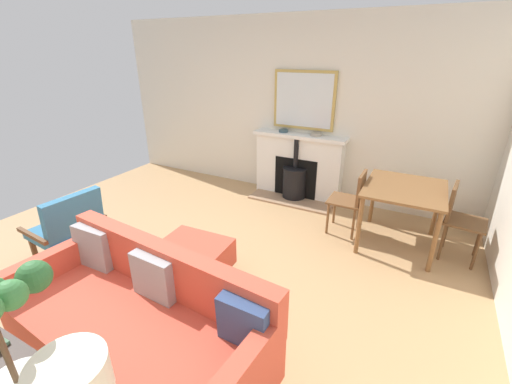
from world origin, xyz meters
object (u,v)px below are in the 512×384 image
dining_table (404,195)px  dining_chair_by_back_wall (458,215)px  table_lamp_far_end (72,383)px  fireplace (297,170)px  dining_chair_near_fireplace (352,197)px  mantel_bowl_near (284,131)px  armchair_accent (69,225)px  ottoman (193,257)px  potted_plant (3,342)px  sofa (139,322)px  mantel_bowl_far (316,134)px

dining_table → dining_chair_by_back_wall: (-0.01, 0.57, -0.13)m
table_lamp_far_end → dining_chair_by_back_wall: bearing=158.1°
fireplace → dining_chair_near_fireplace: (0.76, 1.02, 0.04)m
mantel_bowl_near → dining_table: mantel_bowl_near is taller
armchair_accent → dining_table: (-2.05, 3.06, 0.18)m
ottoman → table_lamp_far_end: (1.80, 0.95, 0.87)m
armchair_accent → potted_plant: size_ratio=1.24×
potted_plant → dining_chair_by_back_wall: potted_plant is taller
sofa → dining_table: 3.03m
sofa → potted_plant: (0.83, 0.26, 0.74)m
armchair_accent → table_lamp_far_end: bearing=58.2°
mantel_bowl_far → dining_table: mantel_bowl_far is taller
armchair_accent → dining_chair_by_back_wall: size_ratio=0.99×
mantel_bowl_near → dining_chair_by_back_wall: 2.59m
mantel_bowl_near → sofa: size_ratio=0.07×
ottoman → dining_chair_by_back_wall: bearing=125.3°
mantel_bowl_far → armchair_accent: size_ratio=0.19×
fireplace → ottoman: size_ratio=2.01×
mantel_bowl_far → sofa: mantel_bowl_far is taller
sofa → fireplace: bearing=-178.2°
ottoman → dining_table: size_ratio=0.74×
mantel_bowl_far → dining_table: size_ratio=0.17×
table_lamp_far_end → dining_chair_by_back_wall: 3.77m
table_lamp_far_end → dining_chair_near_fireplace: size_ratio=0.55×
ottoman → dining_table: 2.44m
table_lamp_far_end → mantel_bowl_far: bearing=-173.0°
mantel_bowl_near → mantel_bowl_far: bearing=90.0°
sofa → table_lamp_far_end: bearing=39.1°
fireplace → sofa: fireplace is taller
fireplace → armchair_accent: size_ratio=1.70×
dining_table → dining_chair_by_back_wall: dining_chair_by_back_wall is taller
armchair_accent → dining_table: 3.69m
dining_chair_near_fireplace → armchair_accent: bearing=-50.6°
ottoman → dining_table: bearing=132.9°
sofa → armchair_accent: (-0.58, -1.58, 0.11)m
mantel_bowl_near → mantel_bowl_far: mantel_bowl_far is taller
dining_chair_by_back_wall → mantel_bowl_far: bearing=-112.3°
fireplace → mantel_bowl_near: 0.64m
fireplace → mantel_bowl_near: (-0.03, -0.27, 0.58)m
potted_plant → sofa: bearing=-162.5°
fireplace → table_lamp_far_end: table_lamp_far_end is taller
fireplace → dining_chair_by_back_wall: fireplace is taller
table_lamp_far_end → potted_plant: 0.40m
fireplace → dining_table: 1.77m
fireplace → dining_chair_by_back_wall: 2.28m
potted_plant → dining_chair_near_fireplace: (-3.46, 0.65, -0.61)m
mantel_bowl_far → potted_plant: potted_plant is taller
sofa → potted_plant: size_ratio=3.05×
sofa → dining_chair_by_back_wall: dining_chair_by_back_wall is taller
table_lamp_far_end → sofa: bearing=-140.9°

